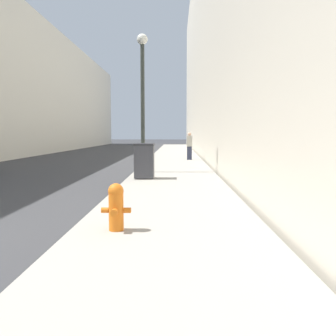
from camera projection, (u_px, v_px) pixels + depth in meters
sidewalk_right at (175, 160)px, 22.77m from camera, size 3.29×60.00×0.13m
building_right_stone at (273, 42)px, 29.75m from camera, size 12.00×60.00×17.88m
fire_hydrant at (116, 206)px, 6.04m from camera, size 0.48×0.37×0.77m
trash_bin at (144, 161)px, 12.99m from camera, size 0.68×0.69×1.22m
lamppost at (143, 92)px, 14.95m from camera, size 0.43×0.43×5.49m
pedestrian_on_sidewalk at (189, 146)px, 22.18m from camera, size 0.33×0.21×1.63m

